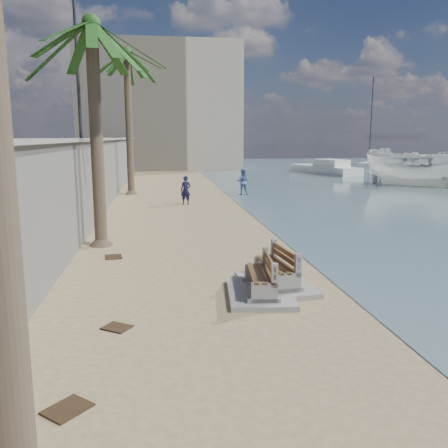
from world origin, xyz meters
TOP-DOWN VIEW (x-y plane):
  - ground_plane at (0.00, 0.00)m, footprint 140.00×140.00m
  - seawall at (-5.20, 20.00)m, footprint 0.45×70.00m
  - wall_cap at (-5.20, 20.00)m, footprint 0.80×70.00m
  - end_building at (-2.00, 52.00)m, footprint 18.00×12.00m
  - bench_near at (0.49, 4.77)m, footprint 1.75×2.38m
  - bench_far at (-0.04, 4.16)m, footprint 1.66×2.27m
  - palm_mid at (-4.31, 10.03)m, footprint 5.00×5.00m
  - palm_back at (-4.12, 24.99)m, footprint 5.00×5.00m
  - streetlight at (-5.10, 12.00)m, footprint 0.28×0.28m
  - person_a at (-0.88, 19.71)m, footprint 0.77×0.65m
  - person_b at (3.00, 23.76)m, footprint 1.01×0.85m
  - boat_cruiser at (17.61, 27.19)m, footprint 4.84×4.83m
  - yacht_near at (22.54, 33.09)m, footprint 8.20×9.20m
  - yacht_far at (14.35, 40.30)m, footprint 5.05×9.18m
  - sailboat_west at (23.68, 50.32)m, footprint 4.80×5.81m
  - debris_b at (-3.61, -0.09)m, footprint 0.73×0.74m
  - debris_c at (-3.75, 8.31)m, footprint 0.57×0.68m
  - debris_d at (-3.18, 2.68)m, footprint 0.65×0.62m

SIDE VIEW (x-z plane):
  - ground_plane at x=0.00m, z-range 0.00..0.00m
  - debris_b at x=-3.61m, z-range 0.00..0.03m
  - debris_c at x=-3.75m, z-range 0.00..0.03m
  - debris_d at x=-3.18m, z-range 0.00..0.03m
  - yacht_near at x=22.54m, z-range -0.40..1.10m
  - yacht_far at x=14.35m, z-range -0.40..1.10m
  - sailboat_west at x=23.68m, z-range -5.10..5.85m
  - bench_far at x=-0.04m, z-range -0.06..0.84m
  - bench_near at x=0.49m, z-range -0.06..0.87m
  - person_a at x=-0.88m, z-range 0.00..1.80m
  - person_b at x=3.00m, z-range 0.00..1.85m
  - boat_cruiser at x=17.61m, z-range -0.40..3.58m
  - seawall at x=-5.20m, z-range 0.00..3.50m
  - wall_cap at x=-5.20m, z-range 3.49..3.61m
  - streetlight at x=-5.10m, z-range 4.08..9.21m
  - end_building at x=-2.00m, z-range 0.00..14.00m
  - palm_mid at x=-4.31m, z-range 3.04..11.11m
  - palm_back at x=-4.12m, z-range 3.81..13.56m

